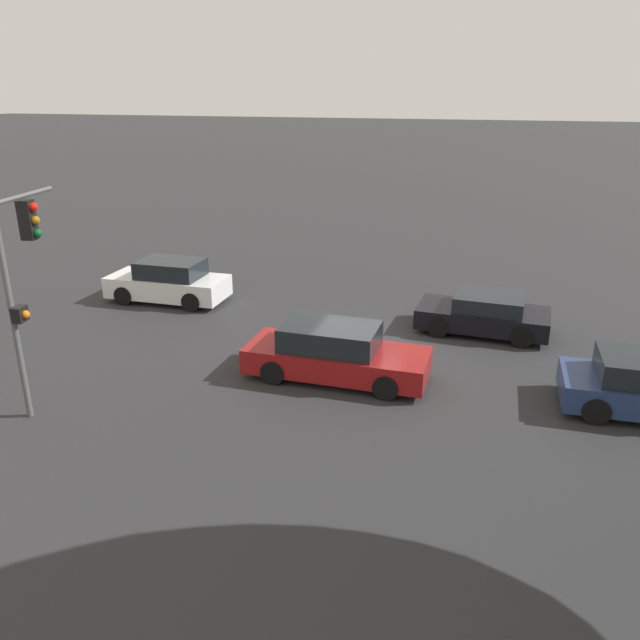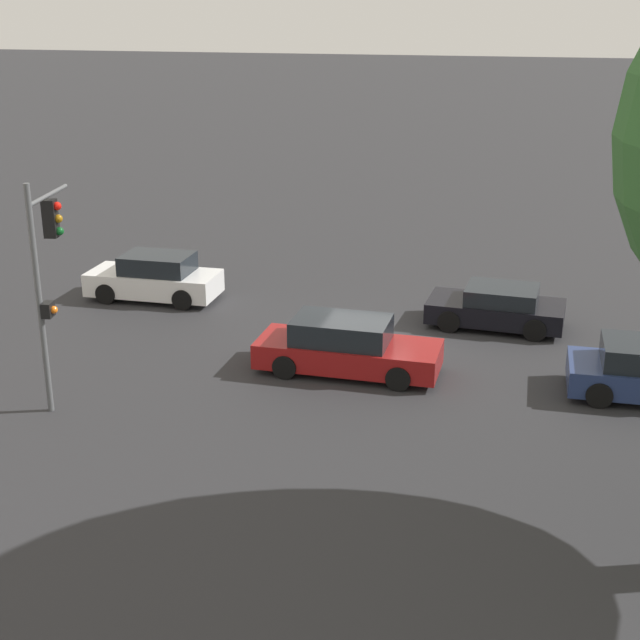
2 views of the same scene
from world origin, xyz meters
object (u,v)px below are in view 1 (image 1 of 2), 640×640
(crossing_car_0, at_px, (335,353))
(crossing_car_1, at_px, (169,282))
(traffic_signal, at_px, (20,263))
(crossing_car_3, at_px, (484,314))

(crossing_car_0, distance_m, crossing_car_1, 8.63)
(crossing_car_1, bearing_deg, traffic_signal, 96.59)
(crossing_car_3, bearing_deg, traffic_signal, 41.91)
(crossing_car_3, bearing_deg, crossing_car_0, 54.26)
(traffic_signal, relative_size, crossing_car_1, 1.27)
(traffic_signal, distance_m, crossing_car_1, 8.53)
(traffic_signal, height_order, crossing_car_0, traffic_signal)
(traffic_signal, distance_m, crossing_car_3, 13.10)
(crossing_car_1, height_order, crossing_car_3, crossing_car_1)
(crossing_car_1, relative_size, crossing_car_3, 1.06)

